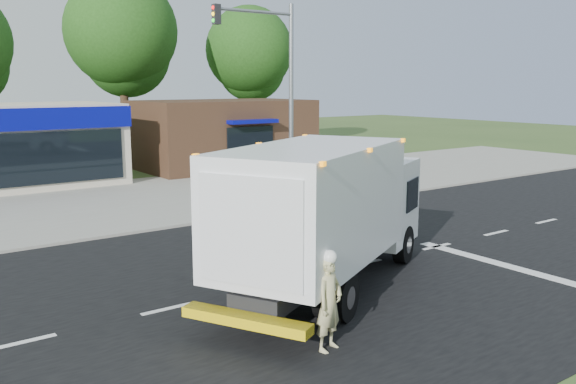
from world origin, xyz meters
name	(u,v)px	position (x,y,z in m)	size (l,w,h in m)	color
ground	(365,264)	(0.00, 0.00, 0.00)	(120.00, 120.00, 0.00)	#385123
road_asphalt	(365,263)	(0.00, 0.00, 0.00)	(60.00, 14.00, 0.02)	black
sidewalk	(219,212)	(0.00, 8.20, 0.06)	(60.00, 2.40, 0.12)	gray
parking_apron	(157,192)	(0.00, 14.00, 0.01)	(60.00, 9.00, 0.02)	gray
lane_markings	(435,266)	(1.35, -1.35, 0.02)	(55.20, 7.00, 0.01)	silver
ems_box_truck	(327,206)	(-2.27, -1.04, 2.09)	(8.40, 6.01, 3.62)	black
emergency_worker	(329,302)	(-4.40, -3.72, 0.96)	(0.78, 0.63, 1.95)	tan
brown_storefront	(223,134)	(7.00, 19.98, 2.00)	(10.00, 6.70, 4.00)	#382316
traffic_signal_pole	(278,85)	(2.35, 7.60, 4.92)	(3.51, 0.25, 8.00)	gray
background_trees	(45,44)	(-0.85, 28.16, 7.38)	(36.77, 7.39, 12.10)	#332114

